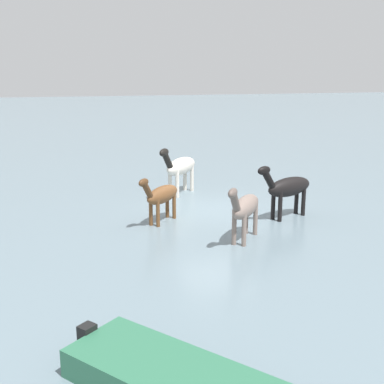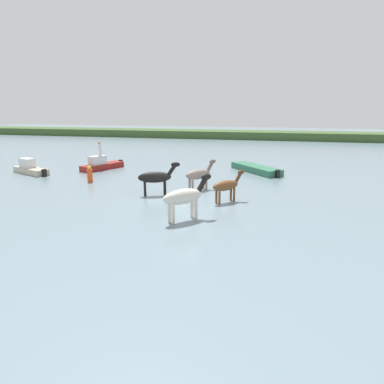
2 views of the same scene
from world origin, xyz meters
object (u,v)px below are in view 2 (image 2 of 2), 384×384
(horse_lead, at_px, (227,185))
(boat_motor_center, at_px, (102,166))
(person_spotter_bow, at_px, (100,149))
(horse_gray_outer, at_px, (199,174))
(boat_launch_far, at_px, (30,170))
(boat_tender_starboard, at_px, (256,170))
(buoy_channel_marker, at_px, (90,175))
(horse_mid_herd, at_px, (184,196))
(horse_chestnut_trailing, at_px, (156,177))

(horse_lead, xyz_separation_m, boat_motor_center, (-11.49, 7.45, -0.62))
(person_spotter_bow, bearing_deg, horse_lead, -32.40)
(horse_gray_outer, bearing_deg, boat_launch_far, 119.32)
(boat_tender_starboard, height_order, buoy_channel_marker, buoy_channel_marker)
(boat_motor_center, xyz_separation_m, buoy_channel_marker, (1.61, -4.61, 0.21))
(boat_motor_center, xyz_separation_m, person_spotter_bow, (0.02, -0.17, 1.41))
(horse_mid_herd, xyz_separation_m, person_spotter_bow, (-10.05, 10.77, 0.59))
(horse_lead, distance_m, boat_launch_far, 16.63)
(person_spotter_bow, bearing_deg, horse_gray_outer, -27.76)
(boat_motor_center, bearing_deg, horse_chestnut_trailing, 70.48)
(boat_motor_center, bearing_deg, boat_tender_starboard, 122.41)
(horse_chestnut_trailing, distance_m, boat_tender_starboard, 10.27)
(buoy_channel_marker, bearing_deg, person_spotter_bow, 109.68)
(horse_mid_herd, bearing_deg, horse_lead, 19.94)
(horse_mid_herd, height_order, boat_tender_starboard, horse_mid_herd)
(horse_gray_outer, bearing_deg, horse_lead, -100.45)
(horse_lead, height_order, boat_tender_starboard, horse_lead)
(horse_chestnut_trailing, height_order, boat_launch_far, horse_chestnut_trailing)
(boat_motor_center, height_order, boat_tender_starboard, boat_motor_center)
(horse_chestnut_trailing, relative_size, boat_motor_center, 0.62)
(horse_lead, xyz_separation_m, buoy_channel_marker, (-9.88, 2.84, -0.41))
(horse_gray_outer, relative_size, buoy_channel_marker, 1.82)
(horse_lead, distance_m, boat_tender_starboard, 9.39)
(horse_mid_herd, bearing_deg, boat_motor_center, 84.75)
(horse_chestnut_trailing, distance_m, buoy_channel_marker, 6.15)
(horse_mid_herd, bearing_deg, boat_launch_far, 103.43)
(horse_lead, relative_size, boat_launch_far, 0.48)
(horse_mid_herd, bearing_deg, horse_gray_outer, 48.14)
(horse_chestnut_trailing, relative_size, boat_tender_starboard, 0.51)
(horse_mid_herd, xyz_separation_m, boat_tender_starboard, (2.49, 12.79, -0.94))
(boat_motor_center, bearing_deg, buoy_channel_marker, 43.22)
(horse_chestnut_trailing, height_order, boat_motor_center, horse_chestnut_trailing)
(boat_launch_far, distance_m, person_spotter_bow, 5.50)
(horse_lead, relative_size, boat_motor_center, 0.46)
(horse_gray_outer, xyz_separation_m, buoy_channel_marker, (-7.85, 0.53, -0.50))
(horse_lead, bearing_deg, boat_tender_starboard, 36.48)
(boat_tender_starboard, bearing_deg, horse_gray_outer, 115.76)
(person_spotter_bow, xyz_separation_m, buoy_channel_marker, (1.59, -4.44, -1.20))
(boat_launch_far, bearing_deg, boat_tender_starboard, -141.41)
(boat_tender_starboard, xyz_separation_m, person_spotter_bow, (-12.54, -2.02, 1.54))
(horse_gray_outer, height_order, buoy_channel_marker, horse_gray_outer)
(horse_gray_outer, bearing_deg, horse_mid_herd, -135.80)
(person_spotter_bow, bearing_deg, boat_launch_far, -148.40)
(boat_launch_far, height_order, buoy_channel_marker, boat_launch_far)
(horse_mid_herd, bearing_deg, horse_chestnut_trailing, 76.84)
(horse_lead, bearing_deg, horse_gray_outer, 84.36)
(horse_mid_herd, relative_size, boat_launch_far, 0.59)
(horse_chestnut_trailing, bearing_deg, horse_mid_herd, -78.27)
(boat_motor_center, height_order, person_spotter_bow, person_spotter_bow)
(boat_motor_center, relative_size, boat_tender_starboard, 0.83)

